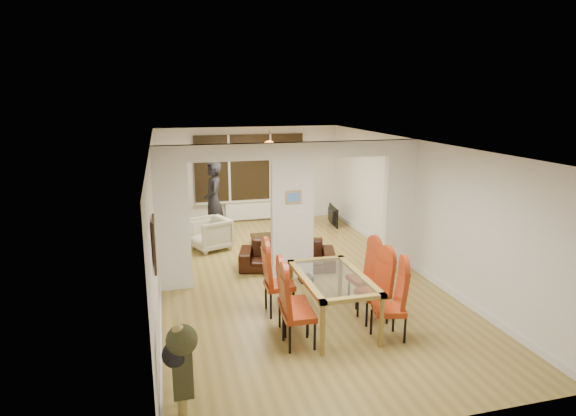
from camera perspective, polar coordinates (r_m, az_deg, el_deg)
name	(u,v)px	position (r m, az deg, el deg)	size (l,w,h in m)	color
floor	(292,277)	(9.43, 0.49, -8.14)	(5.00, 9.00, 0.01)	olive
room_walls	(292,212)	(9.04, 0.51, -0.44)	(5.00, 9.00, 2.60)	silver
divider_wall	(292,212)	(9.04, 0.51, -0.44)	(5.00, 0.18, 2.60)	white
bay_window_blinds	(250,167)	(13.26, -4.55, 4.81)	(3.00, 0.08, 1.80)	black
radiator	(251,210)	(13.45, -4.43, -0.28)	(1.40, 0.08, 0.50)	white
pendant_light	(269,148)	(12.12, -2.23, 7.15)	(0.36, 0.36, 0.36)	orange
stair_newel	(179,348)	(6.01, -12.81, -15.85)	(0.40, 1.20, 1.10)	#A08D49
wall_poster	(154,244)	(6.34, -15.57, -4.11)	(0.04, 0.52, 0.67)	gray
pillar_photo	(294,197)	(8.88, 0.68, 1.29)	(0.30, 0.03, 0.25)	#4C8CD8
dining_table	(332,300)	(7.46, 5.27, -10.83)	(0.96, 1.71, 0.80)	olive
dining_chair_la	(299,310)	(6.80, 1.30, -11.94)	(0.44, 0.44, 1.09)	#942D0F
dining_chair_lb	(294,298)	(7.20, 0.66, -10.64)	(0.42, 0.42, 1.05)	#942D0F
dining_chair_lc	(279,280)	(7.76, -1.03, -8.52)	(0.45, 0.45, 1.12)	#942D0F
dining_chair_ra	(389,304)	(7.12, 11.88, -11.04)	(0.43, 0.43, 1.09)	#942D0F
dining_chair_rb	(373,289)	(7.63, 10.06, -9.40)	(0.42, 0.42, 1.05)	#942D0F
dining_chair_rc	(363,275)	(8.17, 8.83, -7.87)	(0.41, 0.41, 1.04)	#942D0F
sofa	(287,255)	(9.77, -0.10, -5.62)	(1.91, 0.75, 0.56)	black
armchair	(210,234)	(11.08, -9.19, -3.03)	(0.80, 0.78, 0.73)	#B8B59C
person	(214,201)	(11.63, -8.82, 0.77)	(0.46, 0.70, 1.91)	black
television	(330,216)	(13.05, 5.02, -0.90)	(0.12, 0.89, 0.51)	black
coffee_table	(271,239)	(11.46, -2.07, -3.67)	(0.90, 0.45, 0.21)	black
bottle	(272,230)	(11.33, -1.91, -2.60)	(0.07, 0.07, 0.27)	#143F19
bowl	(280,234)	(11.36, -1.01, -3.15)	(0.20, 0.20, 0.05)	black
shoes	(306,279)	(9.20, 2.11, -8.37)	(0.24, 0.26, 0.10)	black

